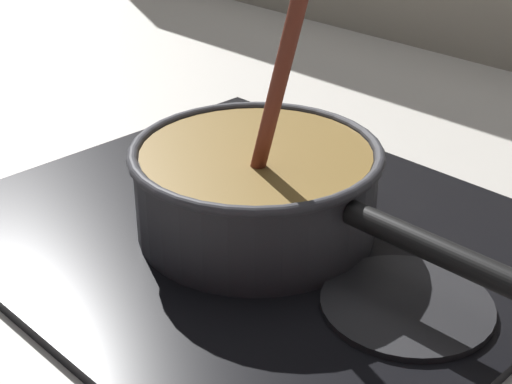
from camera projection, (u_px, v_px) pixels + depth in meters
ground at (123, 295)px, 0.73m from camera, size 2.40×1.60×0.04m
hob_plate at (256, 235)px, 0.77m from camera, size 0.56×0.48×0.01m
burner_ring at (256, 226)px, 0.77m from camera, size 0.20×0.20×0.01m
spare_burner at (407, 304)px, 0.66m from camera, size 0.15×0.15×0.01m
cooking_pan at (257, 187)px, 0.75m from camera, size 0.41×0.24×0.35m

